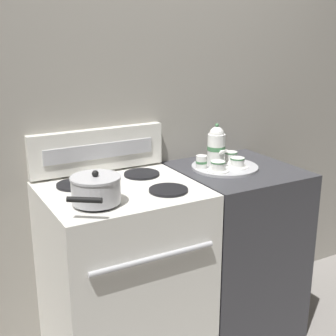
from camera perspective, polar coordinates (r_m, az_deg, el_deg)
wall_back at (r=2.50m, az=-2.56°, el=4.46°), size 6.00×0.05×2.20m
stove at (r=2.33m, az=-5.38°, el=-13.33°), size 0.71×0.63×0.94m
control_panel at (r=2.35m, az=-8.52°, el=2.18°), size 0.69×0.05×0.21m
side_counter at (r=2.62m, az=8.04°, el=-9.80°), size 0.59×0.61×0.93m
saucepan at (r=1.93m, az=-8.79°, el=-2.58°), size 0.26×0.29×0.14m
serving_tray at (r=2.44m, az=6.93°, el=0.12°), size 0.35×0.35×0.01m
teapot at (r=2.43m, az=5.93°, el=2.69°), size 0.09×0.15×0.22m
teacup_left at (r=2.42m, az=8.45°, el=0.66°), size 0.11×0.11×0.05m
teacup_right at (r=2.53m, az=7.62°, el=1.41°), size 0.11×0.11×0.05m
teacup_front at (r=2.34m, az=6.11°, el=0.20°), size 0.11×0.11×0.05m
creamer_jug at (r=2.38m, az=4.10°, el=0.74°), size 0.06×0.06×0.07m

